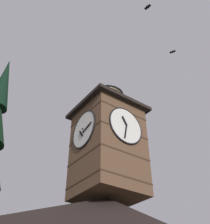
{
  "coord_description": "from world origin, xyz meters",
  "views": [
    {
      "loc": [
        10.41,
        11.92,
        1.62
      ],
      "look_at": [
        1.17,
        -0.92,
        13.1
      ],
      "focal_mm": 44.76,
      "sensor_mm": 36.0,
      "label": 1
    }
  ],
  "objects_px": {
    "moon": "(80,214)",
    "flying_bird_high": "(173,52)",
    "clock_tower": "(108,143)",
    "flying_bird_low": "(148,7)"
  },
  "relations": [
    {
      "from": "moon",
      "to": "flying_bird_high",
      "type": "xyz_separation_m",
      "value": [
        10.54,
        31.59,
        4.44
      ]
    },
    {
      "from": "clock_tower",
      "to": "flying_bird_high",
      "type": "height_order",
      "value": "flying_bird_high"
    },
    {
      "from": "clock_tower",
      "to": "moon",
      "type": "relative_size",
      "value": 5.93
    },
    {
      "from": "clock_tower",
      "to": "moon",
      "type": "xyz_separation_m",
      "value": [
        -14.99,
        -28.23,
        4.36
      ]
    },
    {
      "from": "clock_tower",
      "to": "flying_bird_high",
      "type": "relative_size",
      "value": 16.66
    },
    {
      "from": "flying_bird_high",
      "to": "clock_tower",
      "type": "bearing_deg",
      "value": -37.07
    },
    {
      "from": "flying_bird_high",
      "to": "moon",
      "type": "bearing_deg",
      "value": -108.45
    },
    {
      "from": "moon",
      "to": "flying_bird_low",
      "type": "relative_size",
      "value": 2.96
    },
    {
      "from": "moon",
      "to": "flying_bird_high",
      "type": "height_order",
      "value": "flying_bird_high"
    },
    {
      "from": "flying_bird_low",
      "to": "moon",
      "type": "bearing_deg",
      "value": -114.82
    }
  ]
}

